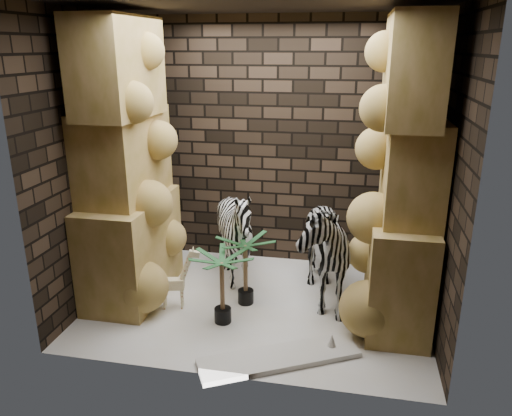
% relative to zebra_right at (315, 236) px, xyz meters
% --- Properties ---
extents(floor, '(3.50, 3.50, 0.00)m').
position_rel_zebra_right_xyz_m(floor, '(-0.58, -0.24, -0.74)').
color(floor, white).
rests_on(floor, ground).
extents(ceiling, '(3.50, 3.50, 0.00)m').
position_rel_zebra_right_xyz_m(ceiling, '(-0.58, -0.24, 2.26)').
color(ceiling, black).
rests_on(ceiling, ground).
extents(wall_back, '(3.50, 0.00, 3.50)m').
position_rel_zebra_right_xyz_m(wall_back, '(-0.58, 1.01, 0.76)').
color(wall_back, black).
rests_on(wall_back, ground).
extents(wall_front, '(3.50, 0.00, 3.50)m').
position_rel_zebra_right_xyz_m(wall_front, '(-0.58, -1.49, 0.76)').
color(wall_front, black).
rests_on(wall_front, ground).
extents(wall_left, '(0.00, 3.00, 3.00)m').
position_rel_zebra_right_xyz_m(wall_left, '(-2.33, -0.24, 0.76)').
color(wall_left, black).
rests_on(wall_left, ground).
extents(wall_right, '(0.00, 3.00, 3.00)m').
position_rel_zebra_right_xyz_m(wall_right, '(1.17, -0.24, 0.76)').
color(wall_right, black).
rests_on(wall_right, ground).
extents(rock_pillar_left, '(0.68, 1.30, 3.00)m').
position_rel_zebra_right_xyz_m(rock_pillar_left, '(-1.98, -0.24, 0.76)').
color(rock_pillar_left, tan).
rests_on(rock_pillar_left, floor).
extents(rock_pillar_right, '(0.58, 1.25, 3.00)m').
position_rel_zebra_right_xyz_m(rock_pillar_right, '(0.84, -0.24, 0.76)').
color(rock_pillar_right, tan).
rests_on(rock_pillar_right, floor).
extents(zebra_right, '(1.02, 1.40, 1.49)m').
position_rel_zebra_right_xyz_m(zebra_right, '(0.00, 0.00, 0.00)').
color(zebra_right, white).
rests_on(zebra_right, floor).
extents(zebra_left, '(1.36, 1.50, 1.12)m').
position_rel_zebra_right_xyz_m(zebra_left, '(-0.90, 0.18, -0.18)').
color(zebra_left, white).
rests_on(zebra_left, floor).
extents(giraffe_toy, '(0.38, 0.20, 0.70)m').
position_rel_zebra_right_xyz_m(giraffe_toy, '(-1.43, -0.48, -0.39)').
color(giraffe_toy, '#F9EEBE').
rests_on(giraffe_toy, floor).
extents(palm_front, '(0.36, 0.36, 0.77)m').
position_rel_zebra_right_xyz_m(palm_front, '(-0.71, -0.23, -0.36)').
color(palm_front, '#134116').
rests_on(palm_front, floor).
extents(palm_back, '(0.36, 0.36, 0.75)m').
position_rel_zebra_right_xyz_m(palm_back, '(-0.85, -0.65, -0.37)').
color(palm_back, '#134116').
rests_on(palm_back, floor).
extents(surfboard, '(1.44, 0.99, 0.05)m').
position_rel_zebra_right_xyz_m(surfboard, '(-0.19, -1.18, -0.72)').
color(surfboard, silver).
rests_on(surfboard, floor).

